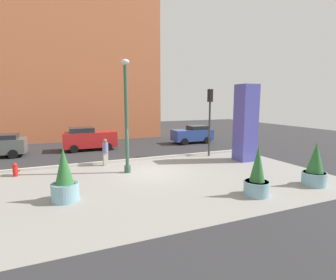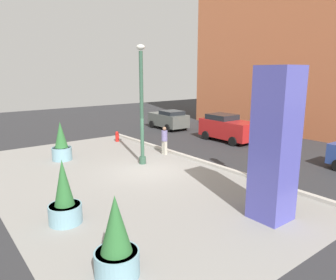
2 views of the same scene
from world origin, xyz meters
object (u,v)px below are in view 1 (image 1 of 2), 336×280
(traffic_light_far_side, at_px, (210,112))
(car_passing_lane, at_px, (89,138))
(fire_hydrant, at_px, (15,170))
(pedestrian_crossing, at_px, (105,151))
(potted_plant_by_pillar, at_px, (65,180))
(car_curb_east, at_px, (193,134))
(art_pillar_blue, at_px, (246,123))
(potted_plant_curbside, at_px, (315,168))
(lamp_post, at_px, (126,119))
(potted_plant_mid_plaza, at_px, (257,177))

(traffic_light_far_side, xyz_separation_m, car_passing_lane, (-7.82, 5.97, -2.32))
(fire_hydrant, relative_size, pedestrian_crossing, 0.44)
(potted_plant_by_pillar, distance_m, fire_hydrant, 5.37)
(car_passing_lane, bearing_deg, car_curb_east, -1.14)
(potted_plant_by_pillar, distance_m, car_curb_east, 16.20)
(art_pillar_blue, height_order, potted_plant_curbside, art_pillar_blue)
(art_pillar_blue, bearing_deg, car_curb_east, 87.80)
(lamp_post, xyz_separation_m, potted_plant_by_pillar, (-3.41, -3.19, -2.18))
(car_curb_east, bearing_deg, pedestrian_crossing, -148.28)
(art_pillar_blue, distance_m, car_passing_lane, 12.46)
(car_curb_east, bearing_deg, potted_plant_by_pillar, -136.94)
(potted_plant_mid_plaza, xyz_separation_m, pedestrian_crossing, (-5.04, 7.92, 0.13))
(potted_plant_by_pillar, xyz_separation_m, pedestrian_crossing, (2.56, 5.33, 0.08))
(potted_plant_mid_plaza, bearing_deg, fire_hydrant, 143.38)
(fire_hydrant, bearing_deg, potted_plant_mid_plaza, -36.62)
(potted_plant_by_pillar, relative_size, car_curb_east, 0.57)
(lamp_post, bearing_deg, potted_plant_mid_plaza, -54.11)
(art_pillar_blue, xyz_separation_m, potted_plant_curbside, (-0.43, -5.67, -1.69))
(potted_plant_curbside, bearing_deg, traffic_light_far_side, 97.40)
(art_pillar_blue, bearing_deg, traffic_light_far_side, 123.40)
(car_passing_lane, height_order, car_curb_east, car_passing_lane)
(potted_plant_curbside, xyz_separation_m, fire_hydrant, (-13.45, 7.39, -0.50))
(traffic_light_far_side, height_order, car_passing_lane, traffic_light_far_side)
(car_passing_lane, distance_m, pedestrian_crossing, 5.93)
(lamp_post, relative_size, potted_plant_by_pillar, 2.84)
(lamp_post, relative_size, car_curb_east, 1.63)
(art_pillar_blue, distance_m, traffic_light_far_side, 2.73)
(car_curb_east, height_order, pedestrian_crossing, pedestrian_crossing)
(lamp_post, height_order, potted_plant_by_pillar, lamp_post)
(potted_plant_by_pillar, xyz_separation_m, potted_plant_curbside, (11.10, -2.59, -0.00))
(pedestrian_crossing, bearing_deg, fire_hydrant, -173.91)
(potted_plant_curbside, distance_m, fire_hydrant, 15.35)
(car_curb_east, bearing_deg, potted_plant_mid_plaza, -107.25)
(lamp_post, height_order, potted_plant_curbside, lamp_post)
(potted_plant_by_pillar, height_order, pedestrian_crossing, potted_plant_by_pillar)
(fire_hydrant, relative_size, traffic_light_far_side, 0.15)
(potted_plant_mid_plaza, bearing_deg, pedestrian_crossing, 122.46)
(traffic_light_far_side, bearing_deg, pedestrian_crossing, 179.63)
(car_passing_lane, relative_size, car_curb_east, 1.10)
(lamp_post, distance_m, potted_plant_mid_plaza, 7.48)
(art_pillar_blue, distance_m, potted_plant_by_pillar, 12.05)
(pedestrian_crossing, bearing_deg, potted_plant_curbside, -42.82)
(potted_plant_by_pillar, xyz_separation_m, car_passing_lane, (2.26, 11.25, 0.08))
(pedestrian_crossing, bearing_deg, lamp_post, -68.23)
(art_pillar_blue, xyz_separation_m, fire_hydrant, (-13.88, 1.72, -2.19))
(lamp_post, height_order, traffic_light_far_side, lamp_post)
(potted_plant_by_pillar, relative_size, traffic_light_far_side, 0.45)
(potted_plant_curbside, xyz_separation_m, car_curb_east, (0.73, 13.65, -0.02))
(traffic_light_far_side, xyz_separation_m, car_curb_east, (1.76, 5.78, -2.42))
(potted_plant_mid_plaza, bearing_deg, potted_plant_by_pillar, 161.20)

